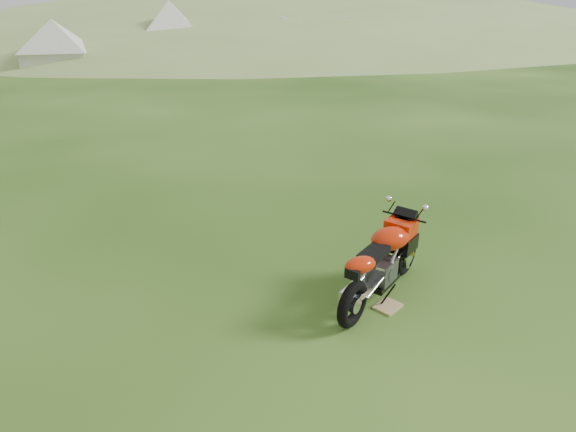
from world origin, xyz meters
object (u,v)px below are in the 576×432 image
plywood_board (388,306)px  sport_motorcycle (383,257)px  tent_left (55,43)px  caravan (312,37)px  tent_mid (172,32)px

plywood_board → sport_motorcycle: bearing=77.4°
tent_left → caravan: tent_left is taller
tent_left → caravan: size_ratio=0.61×
sport_motorcycle → tent_mid: (4.66, 23.13, 0.90)m
tent_mid → caravan: size_ratio=0.73×
tent_mid → plywood_board: bearing=-83.3°
tent_left → caravan: 13.30m
sport_motorcycle → plywood_board: (-0.05, -0.21, -0.50)m
plywood_board → tent_left: size_ratio=0.10×
tent_mid → caravan: bearing=3.1°
tent_mid → sport_motorcycle: bearing=-83.3°
tent_mid → caravan: tent_mid is taller
plywood_board → caravan: bearing=60.3°
plywood_board → tent_left: 22.51m
sport_motorcycle → tent_mid: size_ratio=0.53×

